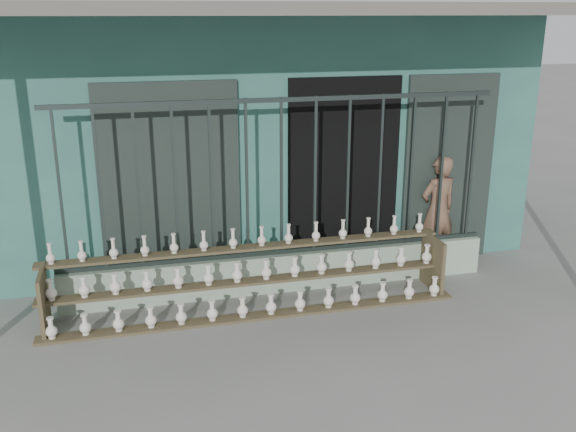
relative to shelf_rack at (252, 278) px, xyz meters
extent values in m
plane|color=slate|center=(0.43, -0.88, -0.36)|extent=(60.00, 60.00, 0.00)
cube|color=#31685D|center=(0.43, 3.42, 1.24)|extent=(7.00, 5.00, 3.20)
cube|color=black|center=(1.33, 0.94, 0.84)|extent=(1.40, 0.12, 2.40)
cube|color=black|center=(-0.77, 0.90, 0.84)|extent=(1.60, 0.08, 2.40)
cube|color=black|center=(2.73, 0.90, 0.84)|extent=(1.20, 0.08, 2.40)
cube|color=#59544C|center=(0.43, 0.32, 2.79)|extent=(7.40, 2.00, 0.12)
cube|color=#9AB197|center=(0.43, 0.42, -0.14)|extent=(5.00, 0.20, 0.45)
cube|color=#283330|center=(-1.92, 0.42, 0.99)|extent=(0.03, 0.03, 1.80)
cube|color=#283330|center=(-1.53, 0.42, 0.99)|extent=(0.03, 0.03, 1.80)
cube|color=#283330|center=(-1.14, 0.42, 0.99)|extent=(0.03, 0.03, 1.80)
cube|color=#283330|center=(-0.74, 0.42, 0.99)|extent=(0.03, 0.03, 1.80)
cube|color=#283330|center=(-0.35, 0.42, 0.99)|extent=(0.03, 0.03, 1.80)
cube|color=#283330|center=(0.04, 0.42, 0.99)|extent=(0.03, 0.03, 1.80)
cube|color=#283330|center=(0.43, 0.42, 0.99)|extent=(0.03, 0.03, 1.80)
cube|color=#283330|center=(0.82, 0.42, 0.99)|extent=(0.03, 0.03, 1.80)
cube|color=#283330|center=(1.21, 0.42, 0.99)|extent=(0.03, 0.03, 1.80)
cube|color=#283330|center=(1.61, 0.42, 0.99)|extent=(0.03, 0.03, 1.80)
cube|color=#283330|center=(2.00, 0.42, 0.99)|extent=(0.03, 0.03, 1.80)
cube|color=#283330|center=(2.39, 0.42, 0.99)|extent=(0.03, 0.03, 1.80)
cube|color=#283330|center=(2.78, 0.42, 0.99)|extent=(0.03, 0.03, 1.80)
cube|color=#283330|center=(0.43, 0.42, 1.86)|extent=(5.00, 0.04, 0.05)
cube|color=#283330|center=(0.43, 0.42, 0.11)|extent=(5.00, 0.04, 0.05)
cube|color=brown|center=(0.00, -0.23, -0.35)|extent=(4.50, 0.18, 0.03)
cube|color=brown|center=(0.00, 0.02, -0.05)|extent=(4.50, 0.18, 0.03)
cube|color=brown|center=(0.00, 0.27, 0.25)|extent=(4.50, 0.18, 0.03)
cube|color=brown|center=(-2.15, 0.02, -0.04)|extent=(0.04, 0.55, 0.64)
cube|color=brown|center=(2.15, 0.02, -0.04)|extent=(0.04, 0.55, 0.64)
imported|color=brown|center=(2.58, 0.78, 0.34)|extent=(0.57, 0.44, 1.41)
camera|label=1|loc=(-1.19, -6.33, 2.76)|focal=40.00mm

